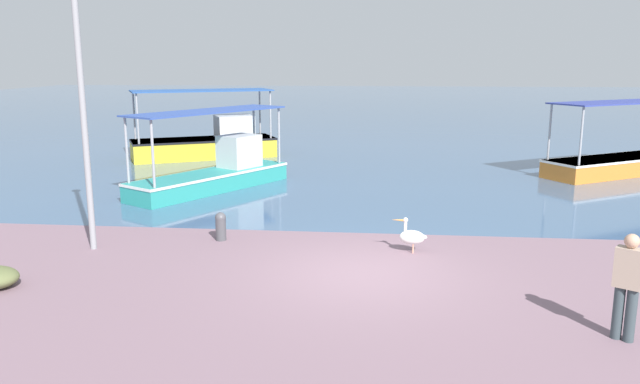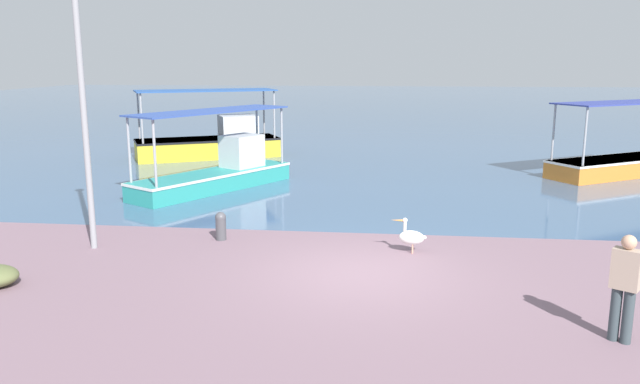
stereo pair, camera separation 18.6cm
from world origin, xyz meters
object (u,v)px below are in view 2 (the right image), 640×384
at_px(fishing_boat_outer, 623,161).
at_px(fishing_boat_near_right, 212,141).
at_px(lamp_post, 83,102).
at_px(fishing_boat_center, 219,170).
at_px(pelican, 411,237).
at_px(mooring_bollard, 221,225).
at_px(fisherman_standing, 625,285).

distance_m(fishing_boat_outer, fishing_boat_near_right, 16.66).
bearing_deg(lamp_post, fishing_boat_outer, 35.72).
bearing_deg(fishing_boat_near_right, fishing_boat_center, -72.32).
height_order(pelican, lamp_post, lamp_post).
bearing_deg(pelican, fishing_boat_outer, 52.53).
bearing_deg(pelican, mooring_bollard, 173.15).
bearing_deg(pelican, fishing_boat_center, 133.67).
relative_size(fishing_boat_outer, fishing_boat_near_right, 0.97).
xyz_separation_m(fishing_boat_center, fisherman_standing, (9.22, -10.64, 0.29)).
xyz_separation_m(fishing_boat_outer, mooring_bollard, (-12.64, -10.08, -0.16)).
bearing_deg(fishing_boat_center, pelican, -46.33).
distance_m(lamp_post, fisherman_standing, 11.18).
bearing_deg(mooring_bollard, fishing_boat_center, 105.89).
bearing_deg(fishing_boat_near_right, pelican, -57.74).
xyz_separation_m(pelican, mooring_bollard, (-4.49, 0.54, -0.01)).
height_order(fishing_boat_center, pelican, fishing_boat_center).
xyz_separation_m(lamp_post, fisherman_standing, (10.25, -3.74, -2.43)).
xyz_separation_m(fishing_boat_center, fishing_boat_outer, (14.33, 4.15, -0.09)).
bearing_deg(lamp_post, mooring_bollard, 19.46).
distance_m(fishing_boat_center, lamp_post, 7.49).
bearing_deg(lamp_post, fishing_boat_near_right, 94.64).
distance_m(fishing_boat_center, fishing_boat_near_right, 7.04).
distance_m(pelican, fisherman_standing, 5.18).
relative_size(pelican, fisherman_standing, 0.48).
xyz_separation_m(mooring_bollard, fisherman_standing, (7.53, -4.70, 0.54)).
xyz_separation_m(fishing_boat_center, pelican, (6.18, -6.48, -0.24)).
relative_size(lamp_post, mooring_bollard, 8.68).
bearing_deg(lamp_post, fishing_boat_center, 81.48).
xyz_separation_m(fishing_boat_near_right, mooring_bollard, (3.83, -12.65, -0.34)).
distance_m(fishing_boat_center, mooring_bollard, 6.18).
bearing_deg(fishing_boat_outer, mooring_bollard, -141.41).
height_order(fishing_boat_outer, fisherman_standing, fishing_boat_outer).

